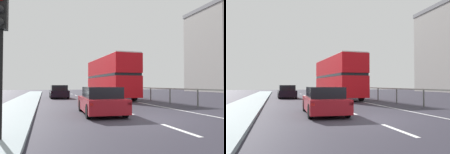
# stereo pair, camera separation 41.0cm
# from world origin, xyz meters

# --- Properties ---
(ground_plane) EXTENTS (75.30, 120.00, 0.10)m
(ground_plane) POSITION_xyz_m (0.00, 0.00, -0.05)
(ground_plane) COLOR #2B2933
(lane_paint_markings) EXTENTS (3.40, 46.00, 0.01)m
(lane_paint_markings) POSITION_xyz_m (2.07, 8.43, 0.00)
(lane_paint_markings) COLOR silver
(lane_paint_markings) RESTS_ON ground
(bridge_side_railing) EXTENTS (0.10, 42.00, 1.17)m
(bridge_side_railing) POSITION_xyz_m (5.46, 9.00, 0.94)
(bridge_side_railing) COLOR #535551
(bridge_side_railing) RESTS_ON ground
(double_decker_bus_red) EXTENTS (2.81, 10.38, 4.22)m
(double_decker_bus_red) POSITION_xyz_m (2.38, 13.82, 2.26)
(double_decker_bus_red) COLOR red
(double_decker_bus_red) RESTS_ON ground
(hatchback_car_near) EXTENTS (1.97, 4.39, 1.33)m
(hatchback_car_near) POSITION_xyz_m (-1.47, 1.88, 0.65)
(hatchback_car_near) COLOR maroon
(hatchback_car_near) RESTS_ON ground
(sedan_car_ahead) EXTENTS (1.95, 4.14, 1.40)m
(sedan_car_ahead) POSITION_xyz_m (-2.63, 16.55, 0.67)
(sedan_car_ahead) COLOR black
(sedan_car_ahead) RESTS_ON ground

